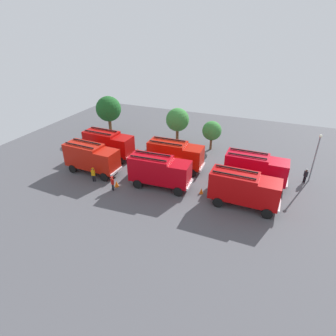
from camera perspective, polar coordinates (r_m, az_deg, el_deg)
The scene contains 18 objects.
ground_plane at distance 34.65m, azimuth 0.00°, elevation -2.05°, with size 56.42×56.42×0.00m, color #4C4C51.
fire_truck_0 at distance 36.28m, azimuth -15.39°, elevation 2.17°, with size 7.31×3.05×3.88m.
fire_truck_1 at distance 31.90m, azimuth -1.77°, elevation -0.46°, with size 7.32×3.07×3.88m.
fire_truck_2 at distance 29.58m, azimuth 15.24°, elevation -3.99°, with size 7.23×2.82×3.88m.
fire_truck_3 at distance 39.97m, azimuth -12.11°, elevation 4.99°, with size 7.29×2.97×3.88m.
fire_truck_4 at distance 35.78m, azimuth 1.49°, elevation 2.85°, with size 7.26×2.89×3.88m.
fire_truck_5 at distance 33.95m, azimuth 17.45°, elevation 0.02°, with size 7.21×2.78×3.88m.
firefighter_0 at distance 42.98m, azimuth -12.15°, elevation 4.83°, with size 0.46×0.47×1.63m.
firefighter_1 at distance 34.63m, azimuth -15.03°, elevation -1.19°, with size 0.47×0.36×1.80m.
firefighter_2 at distance 32.36m, azimuth -11.30°, elevation -2.98°, with size 0.48×0.43×1.74m.
firefighter_3 at distance 36.98m, azimuth 26.32°, elevation -1.32°, with size 0.45×0.48×1.83m.
tree_0 at distance 48.29m, azimuth -12.07°, elevation 11.72°, with size 4.15×4.15×6.44m.
tree_1 at distance 43.71m, azimuth 1.95°, elevation 9.81°, with size 3.59×3.59×5.56m.
tree_2 at distance 41.87m, azimuth 8.96°, elevation 7.53°, with size 2.84×2.84×4.40m.
traffic_cone_0 at distance 33.30m, azimuth -10.48°, elevation -3.19°, with size 0.51×0.51×0.72m, color #F2600C.
traffic_cone_1 at distance 31.72m, azimuth 6.84°, elevation -4.67°, with size 0.45×0.45×0.65m, color #F2600C.
traffic_cone_2 at distance 41.46m, azimuth -6.23°, elevation 3.55°, with size 0.44×0.44×0.64m, color #F2600C.
lamppost at distance 36.70m, azimuth 27.98°, elevation 2.49°, with size 0.36×0.36×6.00m.
Camera 1 is at (11.43, -27.77, 17.29)m, focal length 29.80 mm.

